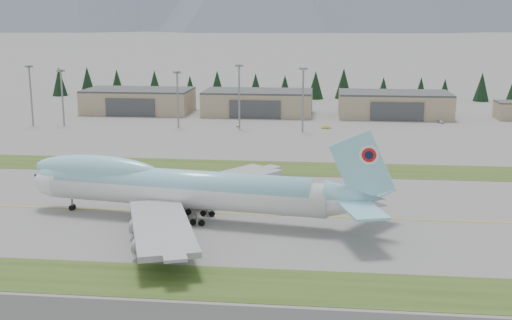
# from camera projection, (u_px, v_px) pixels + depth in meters

# --- Properties ---
(ground) EXTENTS (7000.00, 7000.00, 0.00)m
(ground) POSITION_uv_depth(u_px,v_px,m) (253.00, 214.00, 141.40)
(ground) COLOR slate
(ground) RESTS_ON ground
(grass_strip_near) EXTENTS (400.00, 14.00, 0.08)m
(grass_strip_near) POSITION_uv_depth(u_px,v_px,m) (227.00, 284.00, 104.53)
(grass_strip_near) COLOR #34491A
(grass_strip_near) RESTS_ON ground
(grass_strip_far) EXTENTS (400.00, 18.00, 0.08)m
(grass_strip_far) POSITION_uv_depth(u_px,v_px,m) (271.00, 168.00, 185.07)
(grass_strip_far) COLOR #34491A
(grass_strip_far) RESTS_ON ground
(taxiway_line_main) EXTENTS (400.00, 0.40, 0.02)m
(taxiway_line_main) POSITION_uv_depth(u_px,v_px,m) (253.00, 214.00, 141.40)
(taxiway_line_main) COLOR gold
(taxiway_line_main) RESTS_ON ground
(boeing_747_freighter) EXTENTS (81.31, 69.12, 21.32)m
(boeing_747_freighter) POSITION_uv_depth(u_px,v_px,m) (182.00, 188.00, 136.64)
(boeing_747_freighter) COLOR white
(boeing_747_freighter) RESTS_ON ground
(hangar_left) EXTENTS (48.00, 26.60, 10.80)m
(hangar_left) POSITION_uv_depth(u_px,v_px,m) (139.00, 101.00, 293.20)
(hangar_left) COLOR gray
(hangar_left) RESTS_ON ground
(hangar_center) EXTENTS (48.00, 26.60, 10.80)m
(hangar_center) POSITION_uv_depth(u_px,v_px,m) (258.00, 102.00, 287.30)
(hangar_center) COLOR gray
(hangar_center) RESTS_ON ground
(hangar_right) EXTENTS (48.00, 26.60, 10.80)m
(hangar_right) POSITION_uv_depth(u_px,v_px,m) (394.00, 104.00, 280.86)
(hangar_right) COLOR gray
(hangar_right) RESTS_ON ground
(floodlight_masts) EXTENTS (112.11, 8.26, 24.98)m
(floodlight_masts) POSITION_uv_depth(u_px,v_px,m) (161.00, 86.00, 249.67)
(floodlight_masts) COLOR gray
(floodlight_masts) RESTS_ON ground
(service_vehicle_a) EXTENTS (1.47, 3.41, 1.15)m
(service_vehicle_a) POSITION_uv_depth(u_px,v_px,m) (238.00, 127.00, 255.79)
(service_vehicle_a) COLOR silver
(service_vehicle_a) RESTS_ON ground
(service_vehicle_b) EXTENTS (3.92, 1.83, 1.24)m
(service_vehicle_b) POSITION_uv_depth(u_px,v_px,m) (326.00, 128.00, 251.50)
(service_vehicle_b) COLOR #D3DF37
(service_vehicle_b) RESTS_ON ground
(service_vehicle_c) EXTENTS (2.13, 3.99, 1.10)m
(service_vehicle_c) POSITION_uv_depth(u_px,v_px,m) (441.00, 123.00, 264.51)
(service_vehicle_c) COLOR silver
(service_vehicle_c) RESTS_ON ground
(conifer_belt) EXTENTS (275.09, 15.95, 16.54)m
(conifer_belt) POSITION_uv_depth(u_px,v_px,m) (283.00, 85.00, 345.32)
(conifer_belt) COLOR black
(conifer_belt) RESTS_ON ground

